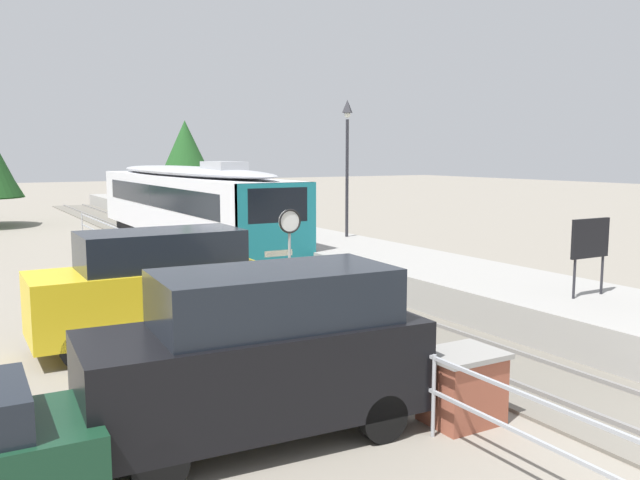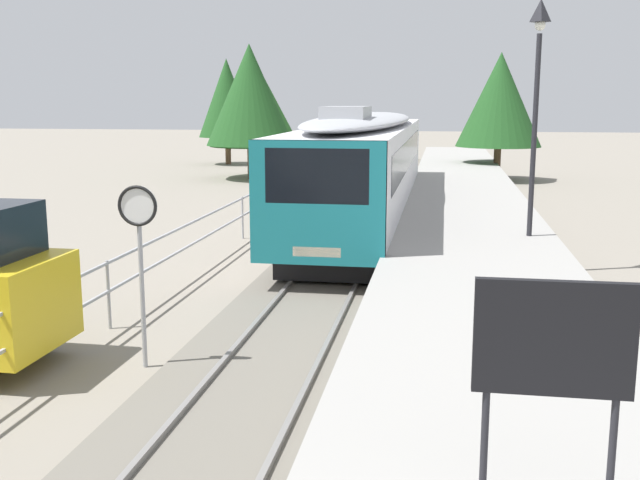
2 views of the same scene
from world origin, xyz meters
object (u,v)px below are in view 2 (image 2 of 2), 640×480
object	(u,v)px
speed_limit_sign	(139,231)
platform_lamp_mid_platform	(537,74)
platform_notice_board	(553,346)
commuter_train	(364,160)

from	to	relation	value
speed_limit_sign	platform_lamp_mid_platform	bearing A→B (deg)	49.34
platform_lamp_mid_platform	platform_notice_board	distance (m)	12.46
platform_notice_board	speed_limit_sign	bearing A→B (deg)	138.66
commuter_train	speed_limit_sign	bearing A→B (deg)	-98.04
platform_notice_board	platform_lamp_mid_platform	bearing A→B (deg)	84.53
speed_limit_sign	commuter_train	bearing A→B (deg)	81.96
platform_lamp_mid_platform	speed_limit_sign	bearing A→B (deg)	-130.66
commuter_train	platform_lamp_mid_platform	world-z (taller)	platform_lamp_mid_platform
commuter_train	platform_lamp_mid_platform	distance (m)	7.92
commuter_train	platform_lamp_mid_platform	size ratio (longest dim) A/B	3.42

